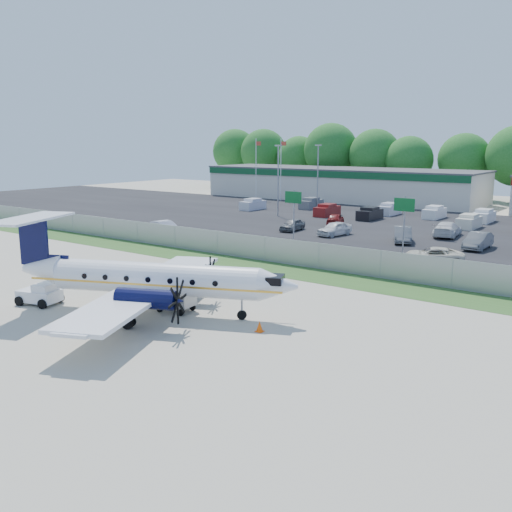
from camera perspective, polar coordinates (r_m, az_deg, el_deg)
The scene contains 27 objects.
ground at distance 32.43m, azimuth -6.32°, elevation -5.67°, with size 170.00×170.00×0.00m, color #B3AC97.
grass_verge at distance 41.73m, azimuth 4.89°, elevation -1.78°, with size 170.00×4.00×0.02m, color #2D561E.
access_road at distance 47.71m, azimuth 9.28°, elevation -0.22°, with size 170.00×8.00×0.02m, color black.
parking_lot at distance 66.86m, azimuth 17.54°, elevation 2.69°, with size 170.00×32.00×0.02m, color black.
perimeter_fence at distance 43.20m, azimuth 6.30°, elevation -0.01°, with size 120.00×0.06×1.99m.
building_west at distance 96.22m, azimuth 8.31°, elevation 7.15°, with size 46.40×12.40×5.24m.
sign_left at distance 54.45m, azimuth 3.77°, elevation 5.16°, with size 1.80×0.26×5.00m.
sign_mid at distance 49.45m, azimuth 14.60°, elevation 4.19°, with size 1.80×0.26×5.00m.
flagpole_west at distance 96.49m, azimuth 0.04°, elevation 9.08°, with size 1.06×0.12×10.00m.
flagpole_east at distance 93.62m, azimuth 2.54°, elevation 8.99°, with size 1.06×0.12×10.00m.
light_pole_nw at distance 73.46m, azimuth 2.23°, elevation 8.04°, with size 0.90×0.35×9.09m.
light_pole_sw at distance 81.92m, azimuth 6.20°, elevation 8.32°, with size 0.90×0.35×9.09m.
tree_line at distance 99.46m, azimuth 23.97°, elevation 4.91°, with size 112.00×6.00×14.00m, color #1D5F1C, non-canonical shape.
aircraft at distance 32.19m, azimuth -10.50°, elevation -2.22°, with size 16.79×16.30×5.21m.
pushback_tug at distance 36.09m, azimuth -20.72°, elevation -3.58°, with size 2.66×2.22×1.28m.
baggage_cart_far at distance 32.68m, azimuth -8.00°, elevation -4.65°, with size 2.24×1.52×1.09m.
cone_nose at distance 29.07m, azimuth 0.36°, elevation -7.09°, with size 0.39×0.39×0.55m.
cone_starboard_wing at distance 36.58m, azimuth -3.83°, elevation -3.30°, with size 0.33×0.33×0.47m.
road_car_west at distance 58.88m, azimuth -9.06°, elevation 1.96°, with size 1.65×4.74×1.56m, color silver.
road_car_mid at distance 47.05m, azimuth 17.21°, elevation -0.76°, with size 2.20×4.78×1.33m, color beige.
parked_car_a at distance 61.88m, azimuth 3.66°, elevation 2.53°, with size 1.55×3.86×1.32m, color #595B5E.
parked_car_b at distance 59.12m, azimuth 7.86°, elevation 2.03°, with size 1.71×4.25×1.45m, color silver.
parked_car_c at distance 56.44m, azimuth 14.41°, elevation 1.34°, with size 1.58×4.53×1.49m, color #595B5E.
parked_car_d at distance 54.93m, azimuth 21.26°, elevation 0.65°, with size 1.59×4.56×1.50m, color #595B5E.
parked_car_f at distance 66.57m, azimuth 7.93°, elevation 3.07°, with size 1.64×4.08×1.39m, color maroon.
parked_car_g at distance 61.09m, azimuth 18.55°, elevation 1.85°, with size 2.16×5.31×1.54m, color silver.
far_parking_rows at distance 71.57m, azimuth 18.85°, elevation 3.14°, with size 56.00×10.00×1.60m, color gray, non-canonical shape.
Camera 1 is at (21.11, -22.73, 9.45)m, focal length 40.00 mm.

